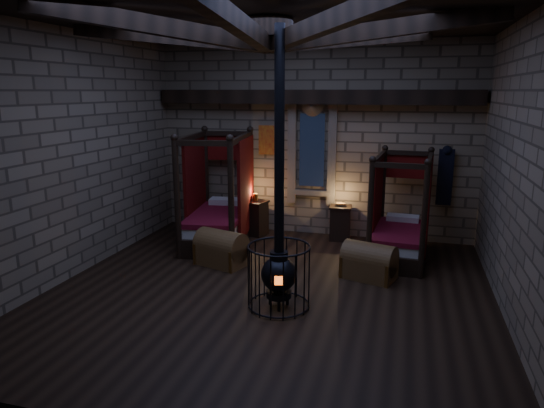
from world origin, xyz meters
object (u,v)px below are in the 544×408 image
(bed_left, at_px, (219,216))
(trunk_left, at_px, (221,249))
(trunk_right, at_px, (369,262))
(stove, at_px, (279,269))
(bed_right, at_px, (400,233))

(bed_left, distance_m, trunk_left, 1.42)
(trunk_right, xyz_separation_m, stove, (-1.21, -1.53, 0.31))
(bed_left, relative_size, trunk_right, 2.33)
(trunk_left, xyz_separation_m, stove, (1.50, -1.48, 0.30))
(bed_right, distance_m, trunk_left, 3.45)
(trunk_left, relative_size, trunk_right, 1.04)
(trunk_left, bearing_deg, bed_right, 39.66)
(trunk_right, bearing_deg, bed_right, 85.89)
(trunk_left, xyz_separation_m, trunk_right, (2.71, 0.05, -0.01))
(bed_left, xyz_separation_m, trunk_left, (0.55, -1.29, -0.27))
(bed_right, height_order, trunk_left, bed_right)
(bed_right, height_order, trunk_right, bed_right)
(bed_left, xyz_separation_m, trunk_right, (3.26, -1.24, -0.28))
(bed_right, bearing_deg, stove, -117.47)
(trunk_left, height_order, stove, stove)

